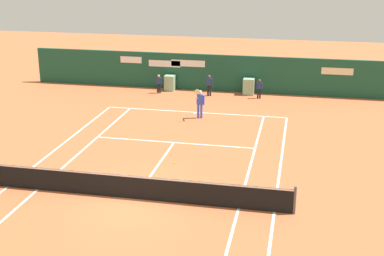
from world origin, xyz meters
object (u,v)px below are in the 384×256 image
Objects in this scene: ball_kid_centre_post at (259,87)px; ball_kid_right_post at (159,83)px; ball_kid_left_post at (209,84)px; tennis_ball_mid_court at (175,163)px; player_on_baseline at (200,102)px.

ball_kid_centre_post reaches higher than ball_kid_right_post.
ball_kid_left_post is (-3.24, 0.00, 0.07)m from ball_kid_centre_post.
ball_kid_left_post is 11.85m from tennis_ball_mid_court.
ball_kid_centre_post is at bearing 77.13° from tennis_ball_mid_court.
ball_kid_left_post is 20.40× the size of tennis_ball_mid_court.
player_on_baseline reaches higher than ball_kid_right_post.
ball_kid_right_post is at bearing -11.40° from ball_kid_centre_post.
ball_kid_centre_post is at bearing -138.11° from player_on_baseline.
ball_kid_right_post is 18.34× the size of tennis_ball_mid_court.
tennis_ball_mid_court is at bearing 107.22° from ball_kid_right_post.
player_on_baseline is at bearing 125.87° from ball_kid_right_post.
player_on_baseline is at bearing 91.69° from tennis_ball_mid_court.
ball_kid_left_post is at bearing 92.63° from tennis_ball_mid_court.
ball_kid_right_post is 3.39m from ball_kid_left_post.
ball_kid_left_post is at bearing -103.75° from player_on_baseline.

